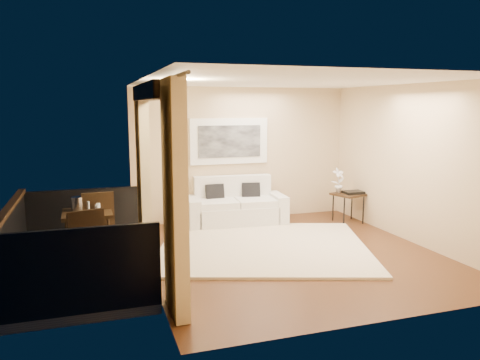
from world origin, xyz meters
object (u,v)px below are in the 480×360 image
orchid (338,180)px  balcony_chair_near (89,246)px  ice_bucket (77,204)px  balcony_chair_far (98,220)px  sofa (235,207)px  bistro_table (87,217)px  side_table (348,196)px

orchid → balcony_chair_near: bearing=-154.1°
balcony_chair_near → ice_bucket: bearing=80.8°
balcony_chair_far → balcony_chair_near: (-0.14, -1.30, -0.01)m
orchid → balcony_chair_near: 5.36m
sofa → bistro_table: bearing=-144.3°
sofa → orchid: (2.05, -0.43, 0.51)m
sofa → side_table: sofa is taller
orchid → ice_bucket: orchid is taller
sofa → ice_bucket: 3.35m
bistro_table → ice_bucket: 0.26m
side_table → orchid: 0.38m
side_table → balcony_chair_far: balcony_chair_far is taller
side_table → bistro_table: bearing=-167.4°
balcony_chair_far → ice_bucket: bearing=13.5°
sofa → balcony_chair_far: size_ratio=1.88×
orchid → balcony_chair_far: size_ratio=0.47×
sofa → orchid: orchid is taller
bistro_table → ice_bucket: ice_bucket is taller
ice_bucket → sofa: bearing=28.1°
ice_bucket → orchid: bearing=12.7°
side_table → ice_bucket: 5.22m
bistro_table → sofa: bearing=31.3°
side_table → bistro_table: (-4.99, -1.11, 0.20)m
balcony_chair_far → sofa: bearing=-153.3°
bistro_table → orchid: bearing=14.6°
side_table → orchid: size_ratio=1.35×
sofa → orchid: 2.16m
sofa → balcony_chair_near: size_ratio=1.90×
sofa → ice_bucket: (-2.91, -1.56, 0.58)m
side_table → ice_bucket: bearing=-169.2°
balcony_chair_near → bistro_table: bearing=74.8°
balcony_chair_far → ice_bucket: 0.41m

